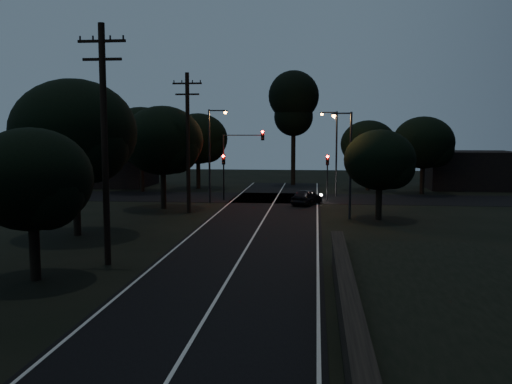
{
  "coord_description": "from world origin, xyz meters",
  "views": [
    {
      "loc": [
        3.62,
        -10.19,
        6.22
      ],
      "look_at": [
        0.0,
        24.0,
        2.5
      ],
      "focal_mm": 40.0,
      "sensor_mm": 36.0,
      "label": 1
    }
  ],
  "objects_px": {
    "tall_pine": "(294,103)",
    "signal_mast": "(242,152)",
    "signal_right": "(327,169)",
    "utility_pole_far": "(188,140)",
    "streetlight_b": "(334,147)",
    "utility_pole_mid": "(104,141)",
    "streetlight_a": "(212,149)",
    "car": "(307,197)",
    "signal_left": "(224,169)",
    "streetlight_c": "(348,157)"
  },
  "relations": [
    {
      "from": "signal_mast",
      "to": "utility_pole_mid",
      "type": "bearing_deg",
      "value": -97.04
    },
    {
      "from": "signal_left",
      "to": "streetlight_a",
      "type": "xyz_separation_m",
      "value": [
        -0.71,
        -1.99,
        1.8
      ]
    },
    {
      "from": "tall_pine",
      "to": "signal_mast",
      "type": "bearing_deg",
      "value": -104.62
    },
    {
      "from": "signal_mast",
      "to": "streetlight_a",
      "type": "distance_m",
      "value": 3.13
    },
    {
      "from": "streetlight_a",
      "to": "streetlight_c",
      "type": "relative_size",
      "value": 1.07
    },
    {
      "from": "tall_pine",
      "to": "streetlight_a",
      "type": "distance_m",
      "value": 18.73
    },
    {
      "from": "signal_mast",
      "to": "car",
      "type": "xyz_separation_m",
      "value": [
        5.77,
        -2.51,
        -3.68
      ]
    },
    {
      "from": "utility_pole_far",
      "to": "signal_left",
      "type": "height_order",
      "value": "utility_pole_far"
    },
    {
      "from": "signal_right",
      "to": "streetlight_a",
      "type": "xyz_separation_m",
      "value": [
        -9.91,
        -1.99,
        1.8
      ]
    },
    {
      "from": "utility_pole_far",
      "to": "streetlight_b",
      "type": "relative_size",
      "value": 1.31
    },
    {
      "from": "streetlight_b",
      "to": "signal_right",
      "type": "bearing_deg",
      "value": -100.0
    },
    {
      "from": "utility_pole_mid",
      "to": "signal_right",
      "type": "height_order",
      "value": "utility_pole_mid"
    },
    {
      "from": "tall_pine",
      "to": "signal_mast",
      "type": "relative_size",
      "value": 2.07
    },
    {
      "from": "signal_right",
      "to": "signal_mast",
      "type": "relative_size",
      "value": 0.66
    },
    {
      "from": "signal_right",
      "to": "utility_pole_mid",
      "type": "bearing_deg",
      "value": -112.99
    },
    {
      "from": "signal_left",
      "to": "streetlight_a",
      "type": "bearing_deg",
      "value": -109.59
    },
    {
      "from": "signal_left",
      "to": "streetlight_c",
      "type": "relative_size",
      "value": 0.55
    },
    {
      "from": "signal_right",
      "to": "streetlight_a",
      "type": "bearing_deg",
      "value": -168.66
    },
    {
      "from": "utility_pole_mid",
      "to": "streetlight_a",
      "type": "relative_size",
      "value": 1.38
    },
    {
      "from": "tall_pine",
      "to": "signal_right",
      "type": "bearing_deg",
      "value": -76.51
    },
    {
      "from": "utility_pole_far",
      "to": "streetlight_a",
      "type": "height_order",
      "value": "utility_pole_far"
    },
    {
      "from": "tall_pine",
      "to": "streetlight_c",
      "type": "height_order",
      "value": "tall_pine"
    },
    {
      "from": "car",
      "to": "streetlight_a",
      "type": "bearing_deg",
      "value": 17.63
    },
    {
      "from": "utility_pole_far",
      "to": "tall_pine",
      "type": "distance_m",
      "value": 24.35
    },
    {
      "from": "tall_pine",
      "to": "signal_right",
      "type": "height_order",
      "value": "tall_pine"
    },
    {
      "from": "signal_left",
      "to": "streetlight_a",
      "type": "height_order",
      "value": "streetlight_a"
    },
    {
      "from": "streetlight_b",
      "to": "tall_pine",
      "type": "bearing_deg",
      "value": 111.38
    },
    {
      "from": "utility_pole_far",
      "to": "tall_pine",
      "type": "xyz_separation_m",
      "value": [
        7.0,
        23.0,
        3.85
      ]
    },
    {
      "from": "streetlight_b",
      "to": "car",
      "type": "relative_size",
      "value": 2.05
    },
    {
      "from": "signal_left",
      "to": "utility_pole_mid",
      "type": "bearing_deg",
      "value": -93.21
    },
    {
      "from": "signal_left",
      "to": "streetlight_c",
      "type": "distance_m",
      "value": 14.52
    },
    {
      "from": "streetlight_b",
      "to": "car",
      "type": "distance_m",
      "value": 8.02
    },
    {
      "from": "streetlight_a",
      "to": "car",
      "type": "distance_m",
      "value": 9.09
    },
    {
      "from": "streetlight_b",
      "to": "streetlight_c",
      "type": "xyz_separation_m",
      "value": [
        0.52,
        -14.0,
        -0.29
      ]
    },
    {
      "from": "streetlight_a",
      "to": "streetlight_b",
      "type": "distance_m",
      "value": 12.19
    },
    {
      "from": "tall_pine",
      "to": "signal_mast",
      "type": "height_order",
      "value": "tall_pine"
    },
    {
      "from": "streetlight_b",
      "to": "streetlight_c",
      "type": "relative_size",
      "value": 1.07
    },
    {
      "from": "streetlight_b",
      "to": "streetlight_c",
      "type": "distance_m",
      "value": 14.01
    },
    {
      "from": "utility_pole_far",
      "to": "streetlight_b",
      "type": "distance_m",
      "value": 16.51
    },
    {
      "from": "signal_mast",
      "to": "streetlight_c",
      "type": "xyz_separation_m",
      "value": [
        8.74,
        -9.99,
        0.01
      ]
    },
    {
      "from": "utility_pole_far",
      "to": "tall_pine",
      "type": "bearing_deg",
      "value": 73.07
    },
    {
      "from": "signal_right",
      "to": "tall_pine",
      "type": "bearing_deg",
      "value": 103.49
    },
    {
      "from": "signal_mast",
      "to": "car",
      "type": "relative_size",
      "value": 1.6
    },
    {
      "from": "signal_right",
      "to": "car",
      "type": "height_order",
      "value": "signal_right"
    },
    {
      "from": "signal_mast",
      "to": "signal_left",
      "type": "bearing_deg",
      "value": -179.87
    },
    {
      "from": "signal_left",
      "to": "streetlight_c",
      "type": "height_order",
      "value": "streetlight_c"
    },
    {
      "from": "signal_right",
      "to": "streetlight_c",
      "type": "relative_size",
      "value": 0.55
    },
    {
      "from": "streetlight_c",
      "to": "utility_pole_far",
      "type": "bearing_deg",
      "value": 170.4
    },
    {
      "from": "tall_pine",
      "to": "car",
      "type": "bearing_deg",
      "value": -83.97
    },
    {
      "from": "utility_pole_mid",
      "to": "streetlight_a",
      "type": "xyz_separation_m",
      "value": [
        0.69,
        23.0,
        -1.1
      ]
    }
  ]
}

